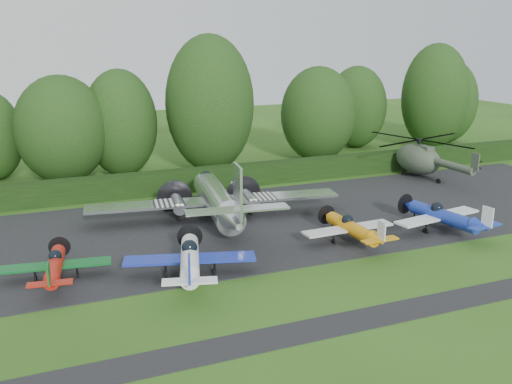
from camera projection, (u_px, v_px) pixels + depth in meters
name	position (u px, v px, depth m)	size (l,w,h in m)	color
ground	(289.00, 278.00, 33.32)	(160.00, 160.00, 0.00)	#2A4D15
apron	(231.00, 226.00, 42.25)	(70.00, 18.00, 0.01)	black
taxiway_verge	(341.00, 324.00, 27.95)	(70.00, 2.00, 0.00)	black
hedgerow	(191.00, 191.00, 52.08)	(90.00, 1.60, 2.00)	black
transport_plane	(218.00, 201.00, 42.61)	(19.46, 14.92, 6.24)	silver
light_plane_red	(55.00, 266.00, 32.53)	(6.22, 6.54, 2.39)	#B21C10
light_plane_white	(190.00, 259.00, 32.86)	(7.69, 8.08, 2.95)	white
light_plane_orange	(352.00, 228.00, 38.64)	(6.68, 7.03, 2.57)	orange
light_plane_blue	(443.00, 216.00, 40.86)	(7.37, 7.75, 2.83)	#1A319D
helicopter	(419.00, 156.00, 56.69)	(11.95, 14.00, 3.85)	#333E2F
sign_board	(420.00, 158.00, 60.04)	(3.15, 0.12, 1.77)	#3F3326
tree_0	(448.00, 102.00, 74.23)	(7.58, 7.58, 10.76)	black
tree_2	(318.00, 114.00, 63.18)	(8.31, 8.31, 10.52)	black
tree_3	(62.00, 130.00, 53.76)	(8.69, 8.69, 10.24)	black
tree_5	(120.00, 123.00, 56.33)	(7.23, 7.23, 10.64)	black
tree_6	(210.00, 104.00, 57.85)	(9.02, 9.02, 13.94)	black
tree_7	(357.00, 107.00, 71.08)	(7.45, 7.45, 10.15)	black
tree_9	(435.00, 96.00, 70.31)	(8.17, 8.17, 12.87)	black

